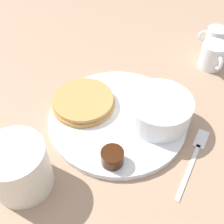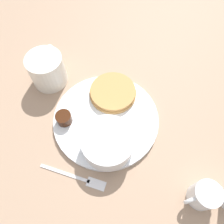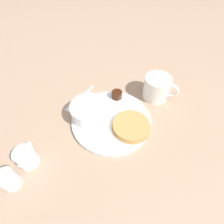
# 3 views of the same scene
# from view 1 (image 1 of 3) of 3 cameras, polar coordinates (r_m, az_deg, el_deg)

# --- Properties ---
(ground_plane) EXTENTS (4.00, 4.00, 0.00)m
(ground_plane) POSITION_cam_1_polar(r_m,az_deg,el_deg) (0.53, 1.15, -1.63)
(ground_plane) COLOR #9E7F66
(plate) EXTENTS (0.26, 0.26, 0.01)m
(plate) POSITION_cam_1_polar(r_m,az_deg,el_deg) (0.52, 1.16, -1.20)
(plate) COLOR white
(plate) RESTS_ON ground_plane
(pancake_stack) EXTENTS (0.12, 0.12, 0.02)m
(pancake_stack) POSITION_cam_1_polar(r_m,az_deg,el_deg) (0.54, -5.84, 2.16)
(pancake_stack) COLOR #B78447
(pancake_stack) RESTS_ON plate
(bowl) EXTENTS (0.12, 0.12, 0.05)m
(bowl) POSITION_cam_1_polar(r_m,az_deg,el_deg) (0.50, 9.57, 0.58)
(bowl) COLOR white
(bowl) RESTS_ON plate
(syrup_cup) EXTENTS (0.04, 0.04, 0.03)m
(syrup_cup) POSITION_cam_1_polar(r_m,az_deg,el_deg) (0.45, 0.07, -9.15)
(syrup_cup) COLOR #38190A
(syrup_cup) RESTS_ON plate
(butter_ramekin) EXTENTS (0.04, 0.04, 0.04)m
(butter_ramekin) POSITION_cam_1_polar(r_m,az_deg,el_deg) (0.50, 11.96, -1.64)
(butter_ramekin) COLOR white
(butter_ramekin) RESTS_ON plate
(coffee_mug) EXTENTS (0.09, 0.12, 0.08)m
(coffee_mug) POSITION_cam_1_polar(r_m,az_deg,el_deg) (0.44, -18.74, -10.62)
(coffee_mug) COLOR silver
(coffee_mug) RESTS_ON ground_plane
(creamer_pitcher_near) EXTENTS (0.07, 0.06, 0.06)m
(creamer_pitcher_near) POSITION_cam_1_polar(r_m,az_deg,el_deg) (0.67, 19.78, 10.75)
(creamer_pitcher_near) COLOR white
(creamer_pitcher_near) RESTS_ON ground_plane
(creamer_pitcher_far) EXTENTS (0.04, 0.07, 0.06)m
(creamer_pitcher_far) POSITION_cam_1_polar(r_m,az_deg,el_deg) (0.72, 20.10, 13.66)
(creamer_pitcher_far) COLOR white
(creamer_pitcher_far) RESTS_ON ground_plane
(fork) EXTENTS (0.15, 0.02, 0.00)m
(fork) POSITION_cam_1_polar(r_m,az_deg,el_deg) (0.50, 16.58, -8.13)
(fork) COLOR silver
(fork) RESTS_ON ground_plane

